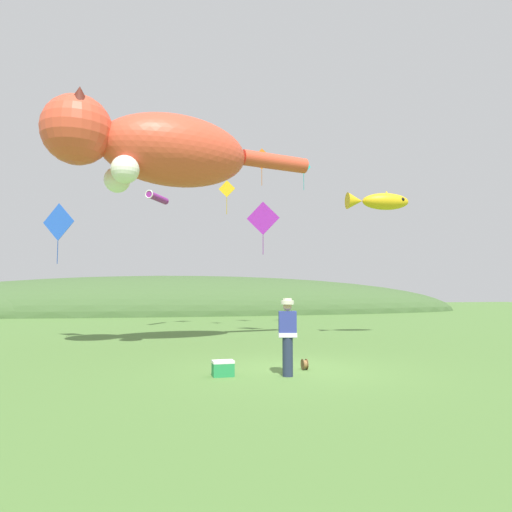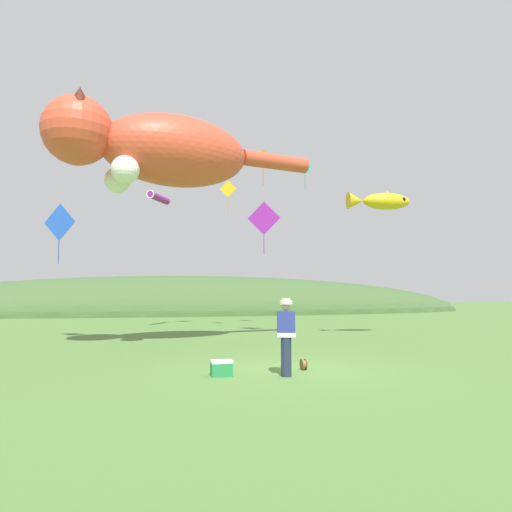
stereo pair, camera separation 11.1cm
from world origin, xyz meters
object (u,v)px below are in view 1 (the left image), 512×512
(kite_spool, at_px, (305,364))
(kite_fish_windsock, at_px, (379,201))
(kite_giant_cat, at_px, (155,149))
(kite_diamond_white, at_px, (189,130))
(kite_diamond_violet, at_px, (263,219))
(kite_diamond_blue, at_px, (59,222))
(picnic_cooler, at_px, (223,368))
(kite_diamond_gold, at_px, (227,189))
(kite_diamond_orange, at_px, (262,159))
(festival_attendant, at_px, (288,334))
(kite_diamond_teal, at_px, (304,166))
(kite_tube_streamer, at_px, (157,198))

(kite_spool, xyz_separation_m, kite_fish_windsock, (5.77, 6.71, 5.65))
(kite_giant_cat, bearing_deg, kite_diamond_white, 75.70)
(kite_diamond_white, bearing_deg, kite_diamond_violet, -44.82)
(kite_giant_cat, relative_size, kite_diamond_blue, 4.12)
(picnic_cooler, height_order, kite_diamond_gold, kite_diamond_gold)
(kite_spool, distance_m, kite_diamond_gold, 14.23)
(kite_diamond_blue, bearing_deg, kite_spool, -48.47)
(kite_diamond_gold, relative_size, kite_diamond_orange, 0.86)
(kite_diamond_gold, bearing_deg, kite_spool, -90.62)
(kite_spool, bearing_deg, picnic_cooler, -169.81)
(kite_diamond_gold, xyz_separation_m, kite_diamond_violet, (1.15, -3.12, -1.98))
(kite_diamond_gold, height_order, kite_diamond_blue, kite_diamond_gold)
(kite_diamond_white, bearing_deg, kite_fish_windsock, -36.34)
(kite_spool, distance_m, kite_diamond_blue, 11.83)
(festival_attendant, relative_size, picnic_cooler, 3.58)
(festival_attendant, height_order, kite_fish_windsock, kite_fish_windsock)
(kite_diamond_white, relative_size, kite_diamond_violet, 0.90)
(kite_fish_windsock, xyz_separation_m, kite_diamond_teal, (-1.15, 6.30, 3.16))
(picnic_cooler, bearing_deg, kite_diamond_teal, 63.34)
(kite_diamond_gold, bearing_deg, kite_diamond_violet, -69.75)
(kite_fish_windsock, relative_size, kite_diamond_gold, 1.54)
(festival_attendant, xyz_separation_m, kite_diamond_teal, (5.28, 13.73, 7.99))
(kite_diamond_blue, bearing_deg, festival_attendant, -53.51)
(kite_tube_streamer, bearing_deg, picnic_cooler, -84.40)
(kite_spool, distance_m, picnic_cooler, 2.13)
(kite_giant_cat, distance_m, kite_diamond_orange, 9.83)
(kite_spool, bearing_deg, kite_tube_streamer, 104.77)
(kite_spool, height_order, kite_diamond_orange, kite_diamond_orange)
(kite_diamond_blue, distance_m, kite_diamond_teal, 13.52)
(kite_diamond_white, relative_size, kite_diamond_gold, 1.22)
(kite_diamond_violet, bearing_deg, kite_giant_cat, -142.13)
(picnic_cooler, relative_size, kite_tube_streamer, 0.27)
(kite_spool, distance_m, kite_diamond_violet, 10.61)
(kite_spool, bearing_deg, kite_diamond_white, 98.57)
(kite_diamond_white, bearing_deg, kite_diamond_blue, -142.64)
(kite_fish_windsock, bearing_deg, kite_diamond_violet, 150.97)
(kite_fish_windsock, bearing_deg, kite_diamond_blue, 173.49)
(kite_spool, xyz_separation_m, kite_diamond_orange, (2.19, 12.99, 9.05))
(picnic_cooler, xyz_separation_m, kite_diamond_teal, (6.72, 13.38, 8.76))
(kite_giant_cat, distance_m, kite_fish_windsock, 9.56)
(kite_tube_streamer, relative_size, kite_diamond_orange, 0.88)
(kite_tube_streamer, bearing_deg, kite_diamond_blue, -129.32)
(festival_attendant, distance_m, kite_spool, 1.28)
(picnic_cooler, distance_m, kite_fish_windsock, 11.98)
(kite_giant_cat, bearing_deg, kite_diamond_violet, 37.87)
(kite_diamond_white, height_order, kite_diamond_orange, kite_diamond_white)
(kite_diamond_white, height_order, kite_diamond_gold, kite_diamond_white)
(festival_attendant, xyz_separation_m, kite_diamond_orange, (2.85, 13.72, 8.23))
(kite_diamond_violet, bearing_deg, festival_attendant, -101.10)
(kite_diamond_violet, bearing_deg, kite_diamond_orange, 76.67)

